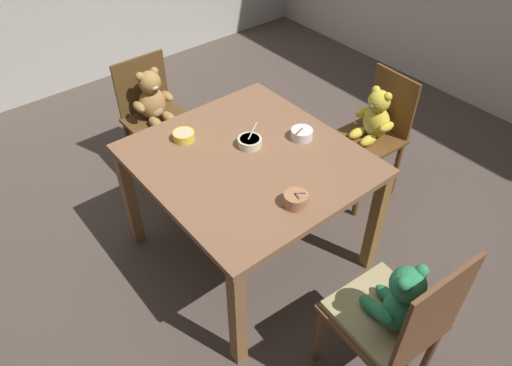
# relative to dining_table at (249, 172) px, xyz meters

# --- Properties ---
(ground_plane) EXTENTS (5.20, 5.20, 0.04)m
(ground_plane) POSITION_rel_dining_table_xyz_m (0.00, 0.00, -0.65)
(ground_plane) COLOR #4F433B
(dining_table) EXTENTS (1.11, 1.04, 0.72)m
(dining_table) POSITION_rel_dining_table_xyz_m (0.00, 0.00, 0.00)
(dining_table) COLOR brown
(dining_table) RESTS_ON ground_plane
(teddy_chair_near_right) EXTENTS (0.45, 0.44, 0.93)m
(teddy_chair_near_right) POSITION_rel_dining_table_xyz_m (1.00, -0.02, -0.09)
(teddy_chair_near_right) COLOR brown
(teddy_chair_near_right) RESTS_ON ground_plane
(teddy_chair_far_center) EXTENTS (0.39, 0.43, 0.84)m
(teddy_chair_far_center) POSITION_rel_dining_table_xyz_m (0.05, 0.97, -0.11)
(teddy_chair_far_center) COLOR brown
(teddy_chair_far_center) RESTS_ON ground_plane
(teddy_chair_near_left) EXTENTS (0.41, 0.40, 0.83)m
(teddy_chair_near_left) POSITION_rel_dining_table_xyz_m (-1.00, -0.00, -0.10)
(teddy_chair_near_left) COLOR brown
(teddy_chair_near_left) RESTS_ON ground_plane
(porridge_bowl_cream_center) EXTENTS (0.13, 0.13, 0.11)m
(porridge_bowl_cream_center) POSITION_rel_dining_table_xyz_m (-0.08, 0.07, 0.12)
(porridge_bowl_cream_center) COLOR beige
(porridge_bowl_cream_center) RESTS_ON dining_table
(porridge_bowl_yellow_near_left) EXTENTS (0.12, 0.12, 0.05)m
(porridge_bowl_yellow_near_left) POSITION_rel_dining_table_xyz_m (-0.34, -0.17, 0.12)
(porridge_bowl_yellow_near_left) COLOR yellow
(porridge_bowl_yellow_near_left) RESTS_ON dining_table
(porridge_bowl_white_far_center) EXTENTS (0.12, 0.12, 0.11)m
(porridge_bowl_white_far_center) POSITION_rel_dining_table_xyz_m (0.05, 0.33, 0.12)
(porridge_bowl_white_far_center) COLOR silver
(porridge_bowl_white_far_center) RESTS_ON dining_table
(porridge_bowl_terracotta_near_right) EXTENTS (0.12, 0.11, 0.12)m
(porridge_bowl_terracotta_near_right) POSITION_rel_dining_table_xyz_m (0.41, -0.05, 0.13)
(porridge_bowl_terracotta_near_right) COLOR #B1744C
(porridge_bowl_terracotta_near_right) RESTS_ON dining_table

